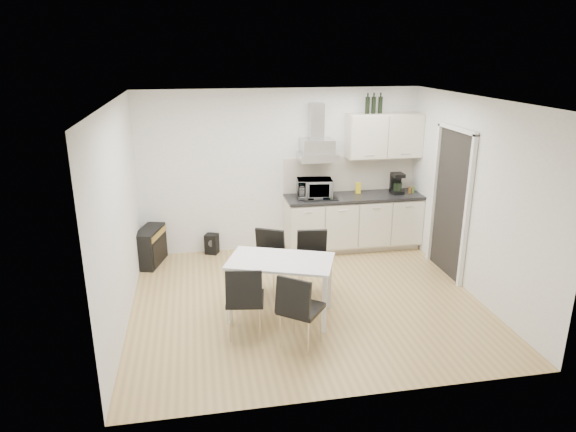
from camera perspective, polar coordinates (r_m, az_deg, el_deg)
name	(u,v)px	position (r m, az deg, el deg)	size (l,w,h in m)	color
ground	(306,301)	(6.87, 2.02, -9.40)	(4.50, 4.50, 0.00)	tan
wall_back	(280,171)	(8.27, -0.84, 5.03)	(4.50, 0.10, 2.60)	white
wall_front	(356,273)	(4.56, 7.58, -6.24)	(4.50, 0.10, 2.60)	white
wall_left	(119,217)	(6.30, -18.27, -0.10)	(0.10, 4.00, 2.60)	white
wall_right	(474,198)	(7.19, 19.96, 1.91)	(0.10, 4.00, 2.60)	white
ceiling	(309,100)	(6.12, 2.29, 12.75)	(4.50, 4.50, 0.00)	white
doorway	(449,204)	(7.70, 17.50, 1.25)	(0.08, 1.04, 2.10)	white
kitchenette	(355,200)	(8.41, 7.45, 1.80)	(2.22, 0.64, 2.52)	beige
dining_table	(281,267)	(6.23, -0.83, -5.69)	(1.42, 1.10, 0.75)	white
chair_far_left	(265,265)	(6.84, -2.52, -5.42)	(0.44, 0.50, 0.88)	black
chair_far_right	(314,266)	(6.81, 2.85, -5.54)	(0.44, 0.50, 0.88)	black
chair_near_left	(245,300)	(5.95, -4.77, -9.26)	(0.44, 0.50, 0.88)	black
chair_near_right	(301,309)	(5.73, 1.46, -10.33)	(0.44, 0.50, 0.88)	black
guitar_amp	(151,246)	(8.16, -15.02, -3.26)	(0.47, 0.73, 0.57)	black
floor_speaker	(212,244)	(8.40, -8.46, -3.07)	(0.20, 0.17, 0.33)	black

